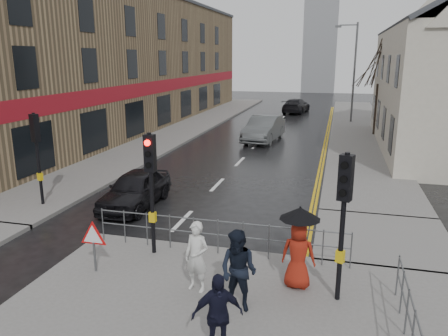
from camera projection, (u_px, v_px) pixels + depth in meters
The scene contains 22 objects.
ground at pixel (145, 259), 12.14m from camera, with size 120.00×120.00×0.00m, color black.
left_pavement at pixel (191, 125), 35.28m from camera, with size 4.00×44.00×0.14m, color #605E5B.
right_pavement at pixel (358, 128), 33.94m from camera, with size 4.00×40.00×0.14m, color #605E5B.
pavement_bridge_right at pixel (382, 239), 13.33m from camera, with size 4.00×4.20×0.14m, color #605E5B.
building_left_terrace at pixel (120, 63), 34.47m from camera, with size 8.00×42.00×10.00m, color #8C7350.
church_tower at pixel (321, 33), 67.63m from camera, with size 5.00×5.00×18.00m, color gray.
traffic_signal_near_left at pixel (151, 172), 11.67m from camera, with size 0.28×0.27×3.40m.
traffic_signal_near_right at pixel (344, 202), 9.31m from camera, with size 0.34×0.33×3.40m.
traffic_signal_far_left at pixel (37, 143), 15.70m from camera, with size 0.34×0.33×3.40m.
guard_railing_front at pixel (218, 229), 12.01m from camera, with size 7.14×0.04×1.00m.
guard_railing_side at pixel (414, 325), 7.75m from camera, with size 0.04×4.54×1.00m.
warning_sign at pixel (93, 238), 10.95m from camera, with size 0.80×0.07×1.35m.
street_lamp at pixel (352, 66), 35.77m from camera, with size 1.83×0.25×8.00m.
tree_near at pixel (380, 62), 29.63m from camera, with size 2.40×2.40×6.58m.
tree_far at pixel (378, 69), 37.18m from camera, with size 2.40×2.40×5.64m.
pedestrian_a at pixel (197, 257), 10.08m from camera, with size 0.61×0.40×1.68m, color silver.
pedestrian_b at pixel (238, 271), 9.30m from camera, with size 0.87×0.68×1.80m, color black.
pedestrian_with_umbrella at pixel (299, 244), 10.15m from camera, with size 0.96×0.96×2.00m.
pedestrian_d at pixel (217, 315), 7.86m from camera, with size 0.95×0.39×1.62m, color black.
car_parked at pixel (135, 189), 16.27m from camera, with size 1.59×3.95×1.35m, color black.
car_mid at pixel (264, 129), 28.86m from camera, with size 1.76×5.04×1.66m, color #494D4E.
car_far at pixel (296, 106), 43.45m from camera, with size 1.99×4.91×1.42m, color black.
Camera 1 is at (4.97, -10.21, 5.47)m, focal length 35.00 mm.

